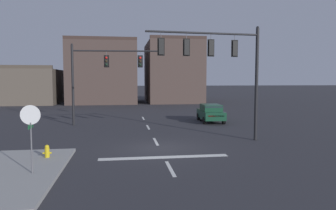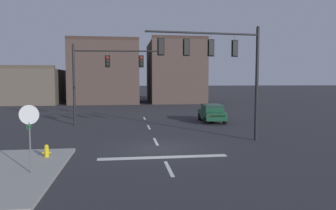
{
  "view_description": "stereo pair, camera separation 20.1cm",
  "coord_description": "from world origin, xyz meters",
  "views": [
    {
      "loc": [
        -1.98,
        -17.05,
        3.79
      ],
      "look_at": [
        0.77,
        2.04,
        2.26
      ],
      "focal_mm": 33.53,
      "sensor_mm": 36.0,
      "label": 1
    },
    {
      "loc": [
        -1.78,
        -17.08,
        3.79
      ],
      "look_at": [
        0.77,
        2.04,
        2.26
      ],
      "focal_mm": 33.53,
      "sensor_mm": 36.0,
      "label": 2
    }
  ],
  "objects": [
    {
      "name": "fire_hydrant",
      "position": [
        -5.56,
        -1.8,
        0.33
      ],
      "size": [
        0.4,
        0.3,
        0.75
      ],
      "color": "gold",
      "rests_on": "ground"
    },
    {
      "name": "car_lot_nearside",
      "position": [
        5.88,
        10.37,
        0.86
      ],
      "size": [
        2.13,
        4.54,
        1.61
      ],
      "color": "#143D28",
      "rests_on": "ground"
    },
    {
      "name": "stop_sign",
      "position": [
        -5.53,
        -4.37,
        2.14
      ],
      "size": [
        0.76,
        0.64,
        2.83
      ],
      "color": "#56565B",
      "rests_on": "ground"
    },
    {
      "name": "stop_bar_paint",
      "position": [
        0.0,
        -2.0,
        0.0
      ],
      "size": [
        6.4,
        0.5,
        0.01
      ],
      "primitive_type": "cube",
      "color": "silver",
      "rests_on": "ground"
    },
    {
      "name": "building_row",
      "position": [
        -2.44,
        37.07,
        4.59
      ],
      "size": [
        31.97,
        12.85,
        10.69
      ],
      "color": "brown",
      "rests_on": "ground"
    },
    {
      "name": "signal_mast_near_side",
      "position": [
        3.89,
        1.37,
        5.05
      ],
      "size": [
        7.07,
        0.71,
        7.11
      ],
      "color": "black",
      "rests_on": "ground"
    },
    {
      "name": "lane_centreline",
      "position": [
        0.0,
        2.0,
        0.0
      ],
      "size": [
        0.16,
        26.4,
        0.01
      ],
      "color": "silver",
      "rests_on": "ground"
    },
    {
      "name": "ground_plane",
      "position": [
        0.0,
        0.0,
        0.0
      ],
      "size": [
        400.0,
        400.0,
        0.0
      ],
      "primitive_type": "plane",
      "color": "#2B2B30"
    },
    {
      "name": "signal_mast_far_side",
      "position": [
        -3.98,
        9.89,
        4.61
      ],
      "size": [
        7.41,
        0.74,
        6.83
      ],
      "color": "black",
      "rests_on": "ground"
    }
  ]
}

